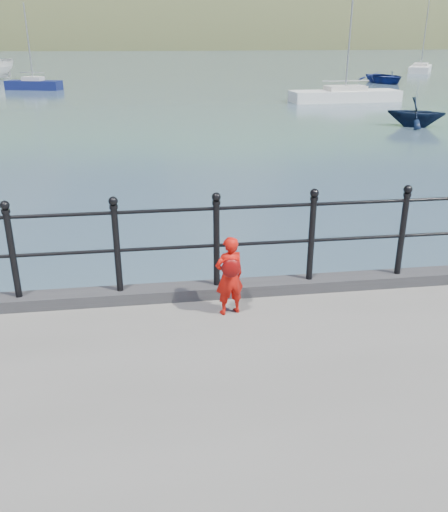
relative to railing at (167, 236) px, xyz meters
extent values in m
plane|color=#2D4251|center=(0.00, 0.15, -1.82)|extent=(600.00, 600.00, 0.00)
cube|color=#28282B|center=(0.00, 0.00, -0.75)|extent=(60.00, 0.30, 0.15)
cylinder|color=black|center=(0.00, 0.00, -0.15)|extent=(18.00, 0.04, 0.04)
cylinder|color=black|center=(0.00, 0.00, 0.32)|extent=(18.00, 0.04, 0.04)
cylinder|color=black|center=(-1.80, 0.00, -0.15)|extent=(0.08, 0.08, 1.05)
sphere|color=black|center=(-1.80, 0.00, 0.47)|extent=(0.11, 0.11, 0.11)
cylinder|color=black|center=(-0.60, 0.00, -0.15)|extent=(0.08, 0.08, 1.05)
sphere|color=black|center=(-0.60, 0.00, 0.47)|extent=(0.11, 0.11, 0.11)
cylinder|color=black|center=(0.60, 0.00, -0.15)|extent=(0.08, 0.08, 1.05)
sphere|color=black|center=(0.60, 0.00, 0.47)|extent=(0.11, 0.11, 0.11)
cylinder|color=black|center=(1.80, 0.00, -0.15)|extent=(0.08, 0.08, 1.05)
sphere|color=black|center=(1.80, 0.00, 0.47)|extent=(0.11, 0.11, 0.11)
cylinder|color=black|center=(3.00, 0.00, -0.15)|extent=(0.08, 0.08, 1.05)
sphere|color=black|center=(3.00, 0.00, 0.47)|extent=(0.11, 0.11, 0.11)
ellipsoid|color=#333A21|center=(20.00, 195.15, -17.22)|extent=(400.00, 100.00, 88.00)
ellipsoid|color=#387026|center=(60.00, 255.15, -29.12)|extent=(600.00, 180.00, 156.00)
cube|color=silver|center=(-35.00, 181.15, 1.18)|extent=(9.00, 6.00, 6.00)
cube|color=#4C4744|center=(-35.00, 181.15, 5.18)|extent=(9.50, 6.50, 2.00)
cube|color=silver|center=(-12.00, 181.15, 1.18)|extent=(9.00, 6.00, 6.00)
cube|color=#4C4744|center=(-12.00, 181.15, 5.18)|extent=(9.50, 6.50, 2.00)
cube|color=silver|center=(18.00, 181.15, 1.18)|extent=(9.00, 6.00, 6.00)
cube|color=#4C4744|center=(18.00, 181.15, 5.18)|extent=(9.50, 6.50, 2.00)
cube|color=silver|center=(45.00, 181.15, 1.18)|extent=(9.00, 6.00, 6.00)
cube|color=#4C4744|center=(45.00, 181.15, 5.18)|extent=(9.50, 6.50, 2.00)
imported|color=red|center=(0.69, -0.49, -0.34)|extent=(0.40, 0.32, 0.96)
ellipsoid|color=red|center=(0.69, -0.62, -0.19)|extent=(0.22, 0.11, 0.23)
imported|color=navy|center=(21.47, 42.51, -1.31)|extent=(4.00, 5.27, 1.03)
imported|color=black|center=(12.51, 18.48, -1.14)|extent=(3.36, 3.21, 1.37)
cube|color=white|center=(31.89, 56.45, -1.57)|extent=(5.80, 7.85, 0.90)
cube|color=beige|center=(31.89, 56.45, -1.07)|extent=(2.67, 3.12, 0.50)
cylinder|color=#A5A5A8|center=(31.89, 56.45, 3.92)|extent=(0.10, 0.10, 10.09)
cylinder|color=#A5A5A8|center=(31.89, 56.45, -0.52)|extent=(1.83, 3.08, 0.06)
cube|color=white|center=(12.80, 28.94, -1.57)|extent=(7.26, 2.42, 0.90)
cube|color=beige|center=(12.80, 28.94, -1.07)|extent=(2.58, 1.54, 0.50)
cylinder|color=#A5A5A8|center=(12.80, 28.94, 3.27)|extent=(0.10, 0.10, 8.80)
cylinder|color=#A5A5A8|center=(12.80, 28.94, -0.52)|extent=(3.21, 0.26, 0.06)
cube|color=#121A52|center=(-8.74, 40.26, -1.57)|extent=(4.51, 2.52, 0.90)
cube|color=beige|center=(-8.74, 40.26, -1.07)|extent=(1.71, 1.34, 0.50)
cylinder|color=#A5A5A8|center=(-8.74, 40.26, 1.67)|extent=(0.10, 0.10, 5.59)
cylinder|color=#A5A5A8|center=(-8.74, 40.26, -0.52)|extent=(1.87, 0.60, 0.06)
camera|label=1|loc=(-0.19, -6.13, 2.25)|focal=38.00mm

